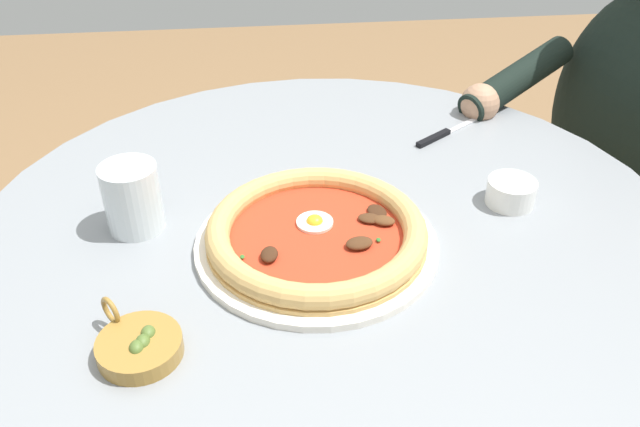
# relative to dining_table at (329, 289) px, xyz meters

# --- Properties ---
(dining_table) EXTENTS (0.99, 0.99, 0.76)m
(dining_table) POSITION_rel_dining_table_xyz_m (0.00, 0.00, 0.00)
(dining_table) COLOR gray
(dining_table) RESTS_ON ground
(pizza_on_plate) EXTENTS (0.32, 0.32, 0.04)m
(pizza_on_plate) POSITION_rel_dining_table_xyz_m (0.05, -0.02, 0.14)
(pizza_on_plate) COLOR white
(pizza_on_plate) RESTS_ON dining_table
(water_glass) EXTENTS (0.08, 0.08, 0.09)m
(water_glass) POSITION_rel_dining_table_xyz_m (-0.02, -0.26, 0.16)
(water_glass) COLOR silver
(water_glass) RESTS_ON dining_table
(steak_knife) EXTENTS (0.12, 0.16, 0.01)m
(steak_knife) POSITION_rel_dining_table_xyz_m (-0.24, 0.23, 0.12)
(steak_knife) COLOR silver
(steak_knife) RESTS_ON dining_table
(ramekin_capers) EXTENTS (0.07, 0.07, 0.04)m
(ramekin_capers) POSITION_rel_dining_table_xyz_m (-0.02, 0.26, 0.14)
(ramekin_capers) COLOR white
(ramekin_capers) RESTS_ON dining_table
(olive_pan) EXTENTS (0.10, 0.09, 0.04)m
(olive_pan) POSITION_rel_dining_table_xyz_m (0.21, -0.23, 0.13)
(olive_pan) COLOR olive
(olive_pan) RESTS_ON dining_table
(diner_person) EXTENTS (0.45, 0.58, 1.16)m
(diner_person) POSITION_rel_dining_table_xyz_m (-0.33, 0.64, -0.11)
(diner_person) COLOR #282833
(diner_person) RESTS_ON ground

